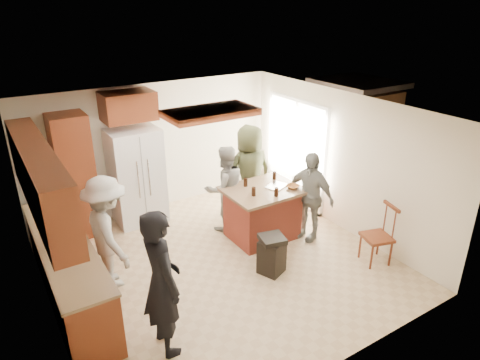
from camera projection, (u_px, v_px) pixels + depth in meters
room_shell at (347, 141)px, 9.96m from camera, size 8.00×5.20×5.00m
person_front_left at (162, 283)px, 4.91m from camera, size 0.50×0.68×1.86m
person_behind_left at (225, 189)px, 7.64m from camera, size 0.80×0.52×1.59m
person_behind_right at (250, 173)px, 8.02m from camera, size 0.94×0.65×1.83m
person_side_right at (309, 196)px, 7.35m from camera, size 0.70×1.03×1.60m
person_counter at (108, 233)px, 6.10m from camera, size 0.58×1.13×1.71m
left_cabinetry at (59, 241)px, 5.71m from camera, size 0.64×3.00×2.30m
back_wall_units at (89, 158)px, 7.39m from camera, size 1.80×0.60×2.45m
refrigerator at (137, 176)px, 7.90m from camera, size 0.90×0.76×1.80m
kitchen_island at (262, 212)px, 7.49m from camera, size 1.28×1.03×0.93m
island_items at (276, 186)px, 7.32m from camera, size 0.91×0.67×0.15m
trash_bin at (272, 254)px, 6.55m from camera, size 0.44×0.44×0.63m
spindle_chair at (378, 237)px, 6.77m from camera, size 0.52×0.52×0.99m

